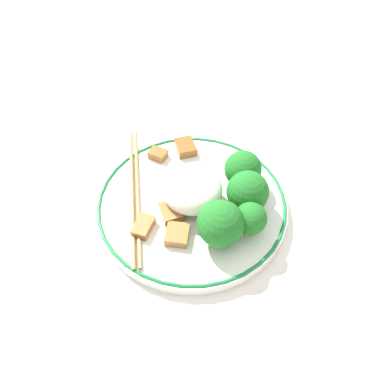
{
  "coord_description": "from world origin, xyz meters",
  "views": [
    {
      "loc": [
        -0.29,
        -0.15,
        0.43
      ],
      "look_at": [
        0.0,
        0.0,
        0.04
      ],
      "focal_mm": 35.0,
      "sensor_mm": 36.0,
      "label": 1
    }
  ],
  "objects_px": {
    "broccoli_back_right": "(248,192)",
    "chopsticks": "(135,191)",
    "broccoli_back_left": "(220,224)",
    "broccoli_mid_left": "(243,169)",
    "broccoli_back_center": "(250,219)",
    "plate": "(192,204)"
  },
  "relations": [
    {
      "from": "broccoli_back_right",
      "to": "chopsticks",
      "type": "height_order",
      "value": "broccoli_back_right"
    },
    {
      "from": "broccoli_back_left",
      "to": "chopsticks",
      "type": "xyz_separation_m",
      "value": [
        0.02,
        0.14,
        -0.03
      ]
    },
    {
      "from": "broccoli_back_right",
      "to": "broccoli_back_left",
      "type": "bearing_deg",
      "value": 171.63
    },
    {
      "from": "chopsticks",
      "to": "broccoli_mid_left",
      "type": "bearing_deg",
      "value": -56.3
    },
    {
      "from": "broccoli_back_left",
      "to": "chopsticks",
      "type": "height_order",
      "value": "broccoli_back_left"
    },
    {
      "from": "broccoli_back_left",
      "to": "chopsticks",
      "type": "distance_m",
      "value": 0.14
    },
    {
      "from": "broccoli_back_left",
      "to": "broccoli_back_center",
      "type": "xyz_separation_m",
      "value": [
        0.03,
        -0.03,
        -0.01
      ]
    },
    {
      "from": "plate",
      "to": "chopsticks",
      "type": "relative_size",
      "value": 1.25
    },
    {
      "from": "broccoli_back_left",
      "to": "broccoli_mid_left",
      "type": "distance_m",
      "value": 0.1
    },
    {
      "from": "plate",
      "to": "chopsticks",
      "type": "distance_m",
      "value": 0.08
    },
    {
      "from": "broccoli_back_center",
      "to": "broccoli_back_right",
      "type": "distance_m",
      "value": 0.04
    },
    {
      "from": "plate",
      "to": "broccoli_mid_left",
      "type": "distance_m",
      "value": 0.09
    },
    {
      "from": "broccoli_back_left",
      "to": "broccoli_back_center",
      "type": "relative_size",
      "value": 1.28
    },
    {
      "from": "plate",
      "to": "broccoli_mid_left",
      "type": "relative_size",
      "value": 4.6
    },
    {
      "from": "plate",
      "to": "broccoli_back_center",
      "type": "height_order",
      "value": "broccoli_back_center"
    },
    {
      "from": "broccoli_back_center",
      "to": "chopsticks",
      "type": "distance_m",
      "value": 0.17
    },
    {
      "from": "broccoli_mid_left",
      "to": "chopsticks",
      "type": "bearing_deg",
      "value": 123.7
    },
    {
      "from": "broccoli_back_center",
      "to": "broccoli_back_right",
      "type": "height_order",
      "value": "broccoli_back_right"
    },
    {
      "from": "broccoli_back_left",
      "to": "broccoli_mid_left",
      "type": "height_order",
      "value": "broccoli_back_left"
    },
    {
      "from": "broccoli_back_center",
      "to": "chopsticks",
      "type": "xyz_separation_m",
      "value": [
        -0.01,
        0.17,
        -0.02
      ]
    },
    {
      "from": "plate",
      "to": "broccoli_back_right",
      "type": "bearing_deg",
      "value": -69.52
    },
    {
      "from": "broccoli_mid_left",
      "to": "chopsticks",
      "type": "distance_m",
      "value": 0.16
    }
  ]
}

